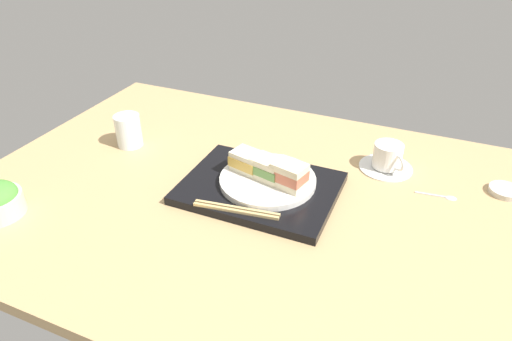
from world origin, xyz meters
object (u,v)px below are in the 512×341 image
at_px(sandwich_near, 247,161).
at_px(drinking_glass, 128,131).
at_px(small_sauce_dish, 505,191).
at_px(teaspoon, 445,196).
at_px(sandwich_far, 290,175).
at_px(sandwich_plate, 268,180).
at_px(coffee_cup, 387,158).
at_px(sandwich_middle, 268,168).
at_px(chopsticks_pair, 236,210).

relative_size(sandwich_near, drinking_glass, 0.96).
height_order(small_sauce_dish, teaspoon, small_sauce_dish).
relative_size(sandwich_far, drinking_glass, 0.93).
xyz_separation_m(sandwich_plate, coffee_cup, (0.25, 0.22, 0.00)).
xyz_separation_m(sandwich_near, coffee_cup, (0.31, 0.21, -0.03)).
bearing_deg(sandwich_middle, sandwich_far, -12.92).
height_order(sandwich_middle, coffee_cup, sandwich_middle).
distance_m(sandwich_near, small_sauce_dish, 0.64).
bearing_deg(coffee_cup, drinking_glass, -166.98).
height_order(sandwich_plate, small_sauce_dish, sandwich_plate).
xyz_separation_m(sandwich_plate, sandwich_near, (-0.06, 0.01, 0.03)).
bearing_deg(sandwich_far, sandwich_plate, 167.08).
relative_size(sandwich_plate, sandwich_far, 2.74).
distance_m(sandwich_near, coffee_cup, 0.38).
distance_m(sandwich_far, small_sauce_dish, 0.54).
xyz_separation_m(sandwich_near, sandwich_middle, (0.06, -0.01, 0.00)).
bearing_deg(coffee_cup, sandwich_far, -129.53).
distance_m(coffee_cup, teaspoon, 0.18).
bearing_deg(small_sauce_dish, sandwich_near, -161.19).
relative_size(drinking_glass, small_sauce_dish, 1.21).
bearing_deg(coffee_cup, sandwich_middle, -139.06).
bearing_deg(sandwich_middle, chopsticks_pair, -99.41).
bearing_deg(small_sauce_dish, sandwich_middle, -157.99).
height_order(chopsticks_pair, drinking_glass, drinking_glass).
xyz_separation_m(sandwich_middle, drinking_glass, (-0.46, 0.06, -0.02)).
bearing_deg(sandwich_near, small_sauce_dish, 18.81).
bearing_deg(drinking_glass, small_sauce_dish, 9.30).
distance_m(sandwich_near, chopsticks_pair, 0.16).
distance_m(sandwich_far, drinking_glass, 0.52).
bearing_deg(sandwich_far, sandwich_middle, 167.08).
height_order(sandwich_near, drinking_glass, drinking_glass).
height_order(sandwich_middle, drinking_glass, drinking_glass).
bearing_deg(small_sauce_dish, sandwich_plate, -157.99).
xyz_separation_m(sandwich_middle, sandwich_far, (0.06, -0.01, 0.00)).
relative_size(sandwich_far, coffee_cup, 0.62).
bearing_deg(drinking_glass, teaspoon, 5.66).
bearing_deg(sandwich_middle, sandwich_plate, 123.69).
relative_size(sandwich_middle, small_sauce_dish, 1.19).
bearing_deg(chopsticks_pair, coffee_cup, 52.08).
xyz_separation_m(sandwich_middle, chopsticks_pair, (-0.02, -0.13, -0.04)).
bearing_deg(teaspoon, coffee_cup, 153.43).
distance_m(chopsticks_pair, coffee_cup, 0.45).
height_order(sandwich_near, sandwich_middle, sandwich_middle).
distance_m(sandwich_near, drinking_glass, 0.40).
bearing_deg(teaspoon, chopsticks_pair, -147.45).
relative_size(sandwich_near, teaspoon, 0.91).
bearing_deg(small_sauce_dish, sandwich_far, -154.19).
bearing_deg(teaspoon, sandwich_near, -164.79).
distance_m(sandwich_middle, drinking_glass, 0.46).
relative_size(sandwich_far, chopsticks_pair, 0.43).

